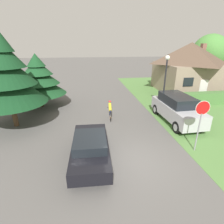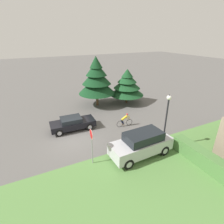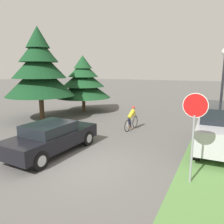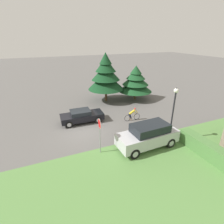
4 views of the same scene
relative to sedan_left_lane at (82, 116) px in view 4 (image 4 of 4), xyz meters
name	(u,v)px [view 4 (image 4 of 4)]	position (x,y,z in m)	size (l,w,h in m)	color
ground_plane	(83,131)	(1.95, -0.41, -0.70)	(140.00, 140.00, 0.00)	#5B5956
grass_verge_right	(220,220)	(13.20, 3.59, -0.69)	(16.00, 36.00, 0.01)	#568442
sedan_left_lane	(82,116)	(0.00, 0.00, 0.00)	(1.95, 4.43, 1.35)	black
cyclist	(132,114)	(1.68, 5.07, -0.02)	(0.44, 1.80, 1.40)	black
parked_suv_right	(148,136)	(6.48, 3.80, 0.33)	(2.08, 5.05, 2.02)	#B7B7BC
stop_sign	(100,129)	(5.71, 0.00, 1.36)	(0.75, 0.08, 2.88)	gray
street_lamp	(174,105)	(6.40, 6.09, 2.58)	(0.37, 0.37, 4.74)	black
conifer_tall_near	(106,75)	(-5.16, 4.73, 2.88)	(4.79, 4.79, 6.49)	#4C3823
conifer_tall_far	(135,81)	(-4.24, 8.78, 1.89)	(4.63, 4.63, 4.75)	#4C3823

